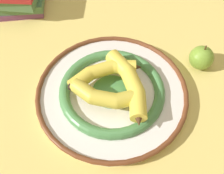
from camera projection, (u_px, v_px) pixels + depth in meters
name	position (u px, v px, depth m)	size (l,w,h in m)	color
ground_plane	(122.00, 88.00, 0.68)	(2.80, 2.80, 0.00)	#E5CC6B
decorative_bowl	(112.00, 92.00, 0.65)	(0.38, 0.38, 0.04)	white
banana_a	(130.00, 84.00, 0.62)	(0.19, 0.16, 0.04)	yellow
banana_b	(104.00, 72.00, 0.64)	(0.13, 0.17, 0.04)	yellow
banana_c	(104.00, 96.00, 0.60)	(0.18, 0.10, 0.04)	gold
apple	(201.00, 58.00, 0.70)	(0.07, 0.07, 0.08)	olive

